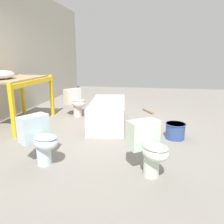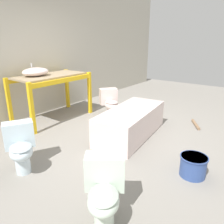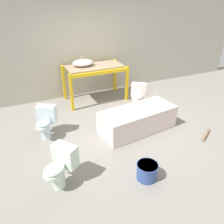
{
  "view_description": "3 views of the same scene",
  "coord_description": "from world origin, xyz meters",
  "px_view_note": "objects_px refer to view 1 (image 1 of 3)",
  "views": [
    {
      "loc": [
        -4.11,
        -1.15,
        1.43
      ],
      "look_at": [
        -0.61,
        -0.54,
        0.51
      ],
      "focal_mm": 35.0,
      "sensor_mm": 36.0,
      "label": 1
    },
    {
      "loc": [
        -2.93,
        -2.26,
        1.71
      ],
      "look_at": [
        -0.47,
        -0.42,
        0.68
      ],
      "focal_mm": 35.0,
      "sensor_mm": 36.0,
      "label": 2
    },
    {
      "loc": [
        -1.93,
        -3.8,
        2.65
      ],
      "look_at": [
        -0.41,
        -0.47,
        0.69
      ],
      "focal_mm": 35.0,
      "sensor_mm": 36.0,
      "label": 3
    }
  ],
  "objects_px": {
    "toilet_near": "(40,137)",
    "toilet_extra": "(149,146)",
    "sink_basin": "(2,75)",
    "bucket_white": "(175,131)",
    "bathtub_main": "(108,111)",
    "toilet_far": "(76,101)"
  },
  "relations": [
    {
      "from": "toilet_near",
      "to": "toilet_extra",
      "type": "height_order",
      "value": "same"
    },
    {
      "from": "sink_basin",
      "to": "bucket_white",
      "type": "relative_size",
      "value": 1.6
    },
    {
      "from": "bathtub_main",
      "to": "toilet_extra",
      "type": "distance_m",
      "value": 2.07
    },
    {
      "from": "sink_basin",
      "to": "bucket_white",
      "type": "xyz_separation_m",
      "value": [
        -0.05,
        -3.32,
        -0.93
      ]
    },
    {
      "from": "sink_basin",
      "to": "toilet_near",
      "type": "xyz_separation_m",
      "value": [
        -1.31,
        -1.42,
        -0.7
      ]
    },
    {
      "from": "toilet_far",
      "to": "toilet_extra",
      "type": "height_order",
      "value": "same"
    },
    {
      "from": "toilet_far",
      "to": "toilet_near",
      "type": "bearing_deg",
      "value": -135.44
    },
    {
      "from": "toilet_far",
      "to": "bathtub_main",
      "type": "bearing_deg",
      "value": -84.0
    },
    {
      "from": "toilet_far",
      "to": "sink_basin",
      "type": "bearing_deg",
      "value": 171.4
    },
    {
      "from": "bathtub_main",
      "to": "bucket_white",
      "type": "relative_size",
      "value": 4.9
    },
    {
      "from": "sink_basin",
      "to": "toilet_far",
      "type": "relative_size",
      "value": 0.87
    },
    {
      "from": "toilet_extra",
      "to": "bucket_white",
      "type": "relative_size",
      "value": 1.84
    },
    {
      "from": "toilet_far",
      "to": "bucket_white",
      "type": "height_order",
      "value": "toilet_far"
    },
    {
      "from": "bathtub_main",
      "to": "toilet_near",
      "type": "distance_m",
      "value": 1.94
    },
    {
      "from": "bucket_white",
      "to": "toilet_far",
      "type": "bearing_deg",
      "value": 63.09
    },
    {
      "from": "sink_basin",
      "to": "toilet_extra",
      "type": "bearing_deg",
      "value": -114.92
    },
    {
      "from": "sink_basin",
      "to": "bathtub_main",
      "type": "distance_m",
      "value": 2.2
    },
    {
      "from": "bathtub_main",
      "to": "toilet_extra",
      "type": "bearing_deg",
      "value": -161.68
    },
    {
      "from": "sink_basin",
      "to": "bathtub_main",
      "type": "bearing_deg",
      "value": -74.64
    },
    {
      "from": "bathtub_main",
      "to": "toilet_extra",
      "type": "relative_size",
      "value": 2.66
    },
    {
      "from": "sink_basin",
      "to": "bathtub_main",
      "type": "relative_size",
      "value": 0.33
    },
    {
      "from": "toilet_extra",
      "to": "bathtub_main",
      "type": "bearing_deg",
      "value": 79.58
    }
  ]
}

